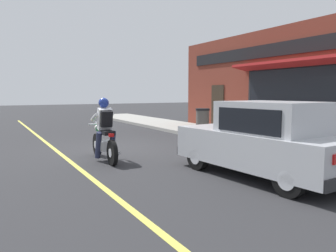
% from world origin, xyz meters
% --- Properties ---
extents(ground_plane, '(80.00, 80.00, 0.00)m').
position_xyz_m(ground_plane, '(0.00, 0.00, 0.00)').
color(ground_plane, '#2B2B2D').
extents(sidewalk_curb, '(2.60, 22.00, 0.14)m').
position_xyz_m(sidewalk_curb, '(4.70, 3.00, 0.07)').
color(sidewalk_curb, '#9E9B93').
rests_on(sidewalk_curb, ground).
extents(lane_stripe, '(0.12, 19.80, 0.01)m').
position_xyz_m(lane_stripe, '(-1.80, 3.00, 0.00)').
color(lane_stripe, '#D1C64C').
rests_on(lane_stripe, ground).
extents(storefront_building, '(1.25, 11.43, 4.20)m').
position_xyz_m(storefront_building, '(6.23, -0.42, 2.11)').
color(storefront_building, maroon).
rests_on(storefront_building, ground).
extents(motorcycle_with_rider, '(0.57, 2.02, 1.62)m').
position_xyz_m(motorcycle_with_rider, '(-0.98, -1.48, 0.68)').
color(motorcycle_with_rider, black).
rests_on(motorcycle_with_rider, ground).
extents(car_hatchback, '(1.93, 3.89, 1.57)m').
position_xyz_m(car_hatchback, '(1.35, -4.71, 0.77)').
color(car_hatchback, black).
rests_on(car_hatchback, ground).
extents(trash_bin, '(0.56, 0.56, 0.98)m').
position_xyz_m(trash_bin, '(3.96, 1.13, 0.64)').
color(trash_bin, '#514C47').
rests_on(trash_bin, sidewalk_curb).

